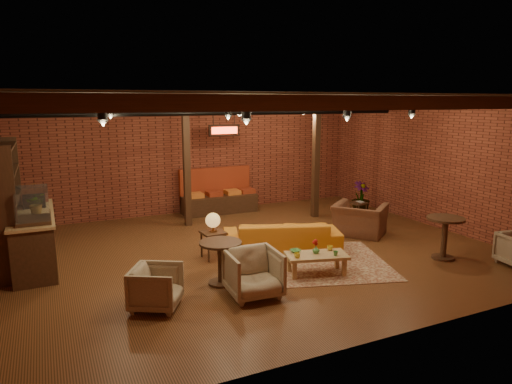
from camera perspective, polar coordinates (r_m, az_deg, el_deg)
name	(u,v)px	position (r m, az deg, el deg)	size (l,w,h in m)	color
floor	(252,252)	(9.66, -0.51, -7.47)	(10.00, 10.00, 0.00)	#36230D
ceiling	(252,96)	(9.15, -0.54, 11.87)	(10.00, 8.00, 0.02)	black
wall_back	(193,156)	(12.99, -7.88, 4.50)	(10.00, 0.02, 3.20)	maroon
wall_front	(384,223)	(5.95, 15.71, -3.77)	(10.00, 0.02, 3.20)	maroon
wall_right	(434,163)	(12.20, 21.41, 3.40)	(0.02, 8.00, 3.20)	maroon
ceiling_beams	(252,103)	(9.15, -0.54, 11.12)	(9.80, 6.40, 0.22)	black
ceiling_pipe	(223,113)	(10.63, -4.17, 9.86)	(0.12, 0.12, 9.60)	black
post_left	(187,163)	(11.48, -8.67, 3.60)	(0.16, 0.16, 3.20)	black
post_right	(316,159)	(12.34, 7.50, 4.16)	(0.16, 0.16, 3.20)	black
service_counter	(33,225)	(9.61, -26.12, -3.77)	(0.80, 2.50, 1.60)	black
plant_counter	(37,201)	(9.71, -25.73, -1.04)	(0.35, 0.39, 0.30)	#337F33
shelving_hutch	(7,206)	(9.64, -28.69, -1.51)	(0.52, 2.00, 2.40)	black
banquette	(219,195)	(12.93, -4.62, -0.40)	(2.10, 0.70, 1.00)	maroon
service_sign	(224,130)	(12.27, -4.02, 7.70)	(0.86, 0.06, 0.30)	#FF3C19
ceiling_spotlights	(252,114)	(9.16, -0.54, 9.74)	(6.40, 4.40, 0.28)	black
rug	(307,263)	(9.07, 6.34, -8.77)	(3.07, 2.35, 0.01)	maroon
sofa	(282,237)	(9.48, 3.24, -5.66)	(2.38, 0.93, 0.69)	#C56F1B
coffee_table	(316,256)	(8.43, 7.49, -7.96)	(1.21, 0.83, 0.63)	#966A46
side_table_lamp	(213,224)	(9.11, -5.40, -3.99)	(0.48, 0.48, 0.94)	black
round_table_left	(221,255)	(7.89, -4.45, -7.91)	(0.73, 0.73, 0.76)	black
armchair_a	(156,285)	(7.22, -12.38, -11.31)	(0.70, 0.66, 0.72)	#C5B298
armchair_b	(253,271)	(7.44, -0.32, -9.85)	(0.82, 0.76, 0.84)	#C5B298
armchair_right	(360,214)	(10.98, 12.86, -2.73)	(1.15, 0.75, 1.00)	brown
side_table_book	(358,204)	(12.49, 12.60, -1.43)	(0.50, 0.50, 0.47)	black
round_table_right	(445,231)	(9.83, 22.54, -4.56)	(0.73, 0.73, 0.85)	black
plant_tall	(362,166)	(13.04, 13.14, 3.21)	(1.51, 1.51, 2.69)	#4C7F4C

